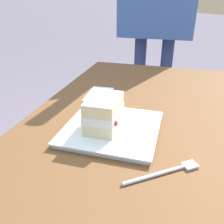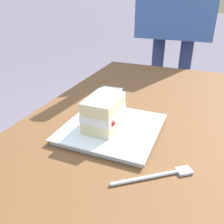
% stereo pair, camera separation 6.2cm
% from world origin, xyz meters
% --- Properties ---
extents(patio_table, '(1.20, 0.94, 0.72)m').
position_xyz_m(patio_table, '(0.00, 0.00, 0.61)').
color(patio_table, brown).
rests_on(patio_table, ground).
extents(dessert_plate, '(0.24, 0.24, 0.02)m').
position_xyz_m(dessert_plate, '(-0.07, 0.20, 0.72)').
color(dessert_plate, white).
rests_on(dessert_plate, patio_table).
extents(cake_slice, '(0.12, 0.09, 0.08)m').
position_xyz_m(cake_slice, '(-0.08, 0.22, 0.77)').
color(cake_slice, beige).
rests_on(cake_slice, dessert_plate).
extents(dessert_fork, '(0.12, 0.14, 0.01)m').
position_xyz_m(dessert_fork, '(-0.20, 0.05, 0.72)').
color(dessert_fork, silver).
rests_on(dessert_fork, patio_table).
extents(paper_napkin, '(0.15, 0.09, 0.00)m').
position_xyz_m(paper_napkin, '(0.17, 0.32, 0.72)').
color(paper_napkin, white).
rests_on(paper_napkin, patio_table).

